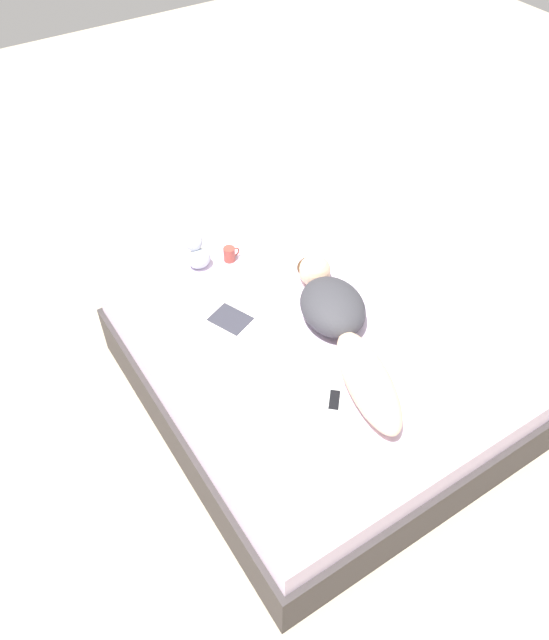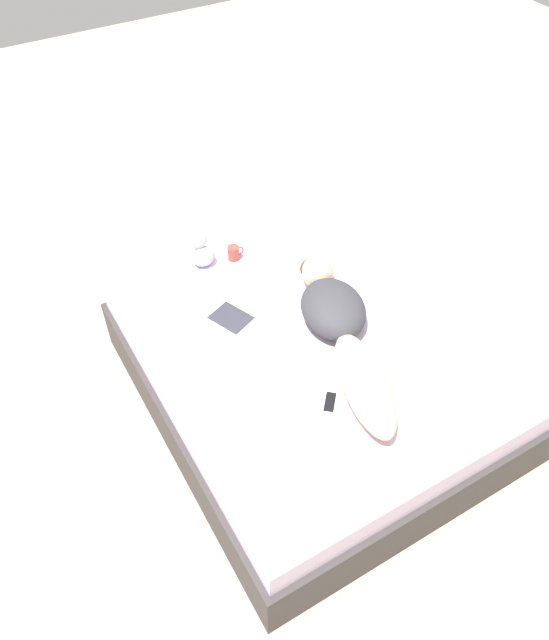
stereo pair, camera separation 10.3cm
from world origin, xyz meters
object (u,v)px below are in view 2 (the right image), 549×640
at_px(open_magazine, 217,331).
at_px(coffee_mug, 234,253).
at_px(person, 341,328).
at_px(cell_phone, 330,402).

distance_m(open_magazine, coffee_mug, 0.61).
xyz_separation_m(person, coffee_mug, (-0.18, 0.88, -0.04)).
bearing_deg(person, coffee_mug, 118.49).
height_order(coffee_mug, cell_phone, coffee_mug).
bearing_deg(person, open_magazine, 161.37).
distance_m(coffee_mug, cell_phone, 1.21).
relative_size(person, coffee_mug, 11.90).
bearing_deg(open_magazine, coffee_mug, 31.04).
bearing_deg(coffee_mug, person, -78.27).
bearing_deg(coffee_mug, cell_phone, -94.63).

